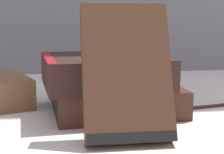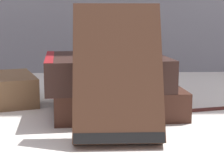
% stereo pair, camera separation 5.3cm
% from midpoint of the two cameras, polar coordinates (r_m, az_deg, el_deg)
% --- Properties ---
extents(ground_plane, '(3.00, 3.00, 0.00)m').
position_cam_midpoint_polar(ground_plane, '(0.53, -8.86, -6.81)').
color(ground_plane, white).
extents(book_flat_bottom, '(0.20, 0.19, 0.04)m').
position_cam_midpoint_polar(book_flat_bottom, '(0.58, -2.77, -3.14)').
color(book_flat_bottom, '#422319').
rests_on(book_flat_bottom, ground_plane).
extents(book_flat_top, '(0.19, 0.18, 0.05)m').
position_cam_midpoint_polar(book_flat_top, '(0.57, -4.44, 0.92)').
color(book_flat_top, '#331E19').
rests_on(book_flat_top, book_flat_bottom).
extents(book_leaning_front, '(0.10, 0.08, 0.16)m').
position_cam_midpoint_polar(book_leaning_front, '(0.44, -1.21, -0.03)').
color(book_leaning_front, '#4C2D1E').
rests_on(book_leaning_front, ground_plane).
extents(pocket_watch, '(0.06, 0.06, 0.01)m').
position_cam_midpoint_polar(pocket_watch, '(0.57, -0.86, 3.54)').
color(pocket_watch, silver).
rests_on(pocket_watch, book_flat_top).
extents(reading_glasses, '(0.10, 0.06, 0.00)m').
position_cam_midpoint_polar(reading_glasses, '(0.74, -7.30, -1.98)').
color(reading_glasses, '#4C3828').
rests_on(reading_glasses, ground_plane).
extents(fountain_pen, '(0.14, 0.04, 0.01)m').
position_cam_midpoint_polar(fountain_pen, '(0.61, 11.72, -4.25)').
color(fountain_pen, '#471E19').
rests_on(fountain_pen, ground_plane).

